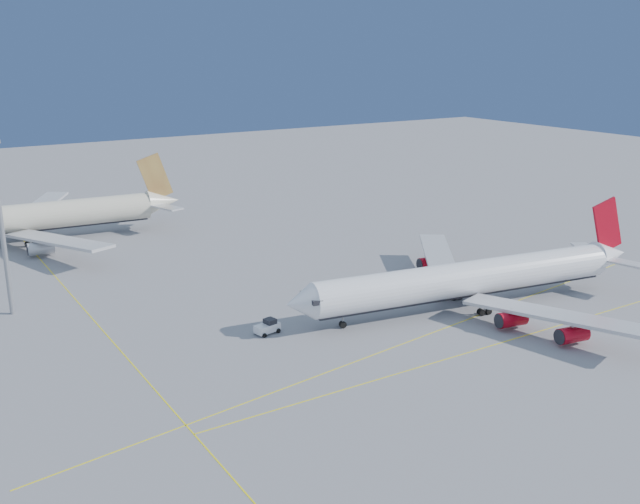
{
  "coord_description": "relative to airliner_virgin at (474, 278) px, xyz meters",
  "views": [
    {
      "loc": [
        -65.97,
        -81.79,
        41.89
      ],
      "look_at": [
        -1.47,
        20.53,
        7.0
      ],
      "focal_mm": 40.0,
      "sensor_mm": 36.0,
      "label": 1
    }
  ],
  "objects": [
    {
      "name": "pushback_tug",
      "position": [
        -34.53,
        8.06,
        -3.93
      ],
      "size": [
        4.16,
        2.95,
        2.18
      ],
      "rotation": [
        0.0,
        0.0,
        0.18
      ],
      "color": "white",
      "rests_on": "ground"
    },
    {
      "name": "light_mast",
      "position": [
        -65.95,
        37.46,
        11.78
      ],
      "size": [
        2.45,
        2.45,
        28.34
      ],
      "color": "gray",
      "rests_on": "ground"
    },
    {
      "name": "ground",
      "position": [
        -15.54,
        0.43,
        -4.94
      ],
      "size": [
        500.0,
        500.0,
        0.0
      ],
      "primitive_type": "plane",
      "color": "slate",
      "rests_on": "ground"
    },
    {
      "name": "airliner_virgin",
      "position": [
        0.0,
        0.0,
        0.0
      ],
      "size": [
        66.34,
        59.03,
        16.4
      ],
      "rotation": [
        0.0,
        0.0,
        -0.16
      ],
      "color": "white",
      "rests_on": "ground"
    },
    {
      "name": "taxiway_lines",
      "position": [
        -30.26,
        6.77,
        -4.93
      ],
      "size": [
        118.86,
        140.0,
        0.02
      ],
      "color": "yellow",
      "rests_on": "ground"
    },
    {
      "name": "airliner_etihad",
      "position": [
        -54.24,
        83.14,
        0.53
      ],
      "size": [
        68.89,
        63.42,
        17.97
      ],
      "rotation": [
        0.0,
        0.0,
        -0.08
      ],
      "color": "beige",
      "rests_on": "ground"
    }
  ]
}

